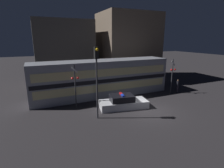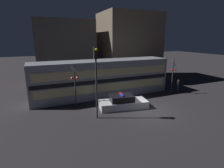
% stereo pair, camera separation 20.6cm
% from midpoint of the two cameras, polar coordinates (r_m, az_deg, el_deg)
% --- Properties ---
extents(ground_plane, '(120.00, 120.00, 0.00)m').
position_cam_midpoint_polar(ground_plane, '(16.31, 11.96, -8.54)').
color(ground_plane, '#262326').
extents(train, '(15.42, 2.95, 4.02)m').
position_cam_midpoint_polar(train, '(19.72, -3.43, 1.94)').
color(train, gray).
rests_on(train, ground_plane).
extents(police_car, '(4.69, 2.54, 1.38)m').
position_cam_midpoint_polar(police_car, '(16.49, 3.26, -6.05)').
color(police_car, silver).
rests_on(police_car, ground_plane).
extents(pedestrian, '(0.27, 0.27, 1.58)m').
position_cam_midpoint_polar(pedestrian, '(22.39, 20.34, -0.58)').
color(pedestrian, '#2D2833').
rests_on(pedestrian, ground_plane).
extents(crossing_signal_near, '(0.73, 0.29, 4.07)m').
position_cam_midpoint_polar(crossing_signal_near, '(21.48, 18.84, 3.15)').
color(crossing_signal_near, '#2D2D33').
rests_on(crossing_signal_near, ground_plane).
extents(crossing_signal_far, '(0.73, 0.29, 4.11)m').
position_cam_midpoint_polar(crossing_signal_far, '(16.28, -12.29, 0.20)').
color(crossing_signal_far, '#2D2D33').
rests_on(crossing_signal_far, ground_plane).
extents(traffic_light_corner, '(0.30, 0.46, 5.75)m').
position_cam_midpoint_polar(traffic_light_corner, '(13.41, -5.46, 4.45)').
color(traffic_light_corner, '#2D2D33').
rests_on(traffic_light_corner, ground_plane).
extents(building_left, '(7.91, 6.32, 8.84)m').
position_cam_midpoint_polar(building_left, '(26.97, -15.77, 10.01)').
color(building_left, '#47423D').
rests_on(building_left, ground_plane).
extents(building_center, '(8.54, 6.72, 10.12)m').
position_cam_midpoint_polar(building_center, '(28.44, 4.96, 11.99)').
color(building_center, brown).
rests_on(building_center, ground_plane).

